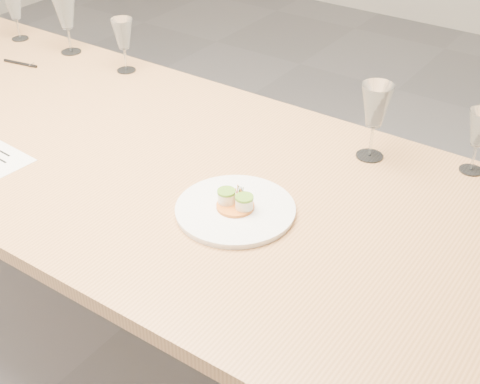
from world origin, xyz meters
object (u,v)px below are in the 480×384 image
Objects in this scene: dining_table at (105,158)px; ballpoint_pen at (21,63)px; wine_glass_2 at (123,35)px; dinner_plate at (235,209)px; wine_glass_0 at (14,7)px; wine_glass_3 at (376,107)px; wine_glass_4 at (480,130)px; wine_glass_1 at (65,13)px.

ballpoint_pen is at bearing 160.49° from dining_table.
wine_glass_2 is (-0.27, 0.40, 0.20)m from dining_table.
wine_glass_0 is (-1.35, 0.47, 0.12)m from dinner_plate.
ballpoint_pen is at bearing -174.28° from wine_glass_3.
wine_glass_3 is at bearing -161.23° from wine_glass_4.
wine_glass_0 reaches higher than dining_table.
dinner_plate is 1.61× the size of wine_glass_0.
wine_glass_1 is (-1.09, 0.49, 0.14)m from dinner_plate.
wine_glass_3 is at bearing -2.71° from wine_glass_2.
dinner_plate is at bearing -128.20° from wine_glass_4.
wine_glass_1 is at bearing 177.55° from wine_glass_3.
wine_glass_0 is 1.50m from wine_glass_3.
wine_glass_1 is at bearing 4.33° from wine_glass_0.
wine_glass_0 is (-0.20, 0.16, 0.12)m from ballpoint_pen.
wine_glass_0 reaches higher than dinner_plate.
dinner_plate is 1.58× the size of wine_glass_2.
wine_glass_4 is at bearing 51.80° from dinner_plate.
wine_glass_4 is at bearing -2.67° from ballpoint_pen.
wine_glass_2 is 0.96m from wine_glass_3.
wine_glass_3 is at bearing 70.61° from dinner_plate.
wine_glass_1 is at bearing -178.69° from wine_glass_4.
wine_glass_0 is 0.98× the size of wine_glass_2.
wine_glass_3 reaches higher than wine_glass_2.
dining_table is 1.05m from wine_glass_4.
wine_glass_3 is 0.27m from wine_glass_4.
wine_glass_1 is (-0.56, 0.40, 0.22)m from dining_table.
ballpoint_pen is (-1.15, 0.30, -0.01)m from dinner_plate.
dinner_plate is 1.19m from ballpoint_pen.
dining_table is 0.80m from wine_glass_3.
wine_glass_1 is at bearing 155.97° from dinner_plate.
wine_glass_1 reaches higher than dinner_plate.
wine_glass_2 is 1.05× the size of wine_glass_4.
wine_glass_1 is at bearing 178.46° from wine_glass_2.
dining_table is 13.46× the size of wine_glass_4.
wine_glass_3 is at bearing -1.27° from wine_glass_0.
wine_glass_0 reaches higher than ballpoint_pen.
wine_glass_2 reaches higher than ballpoint_pen.
wine_glass_3 is (1.24, -0.05, 0.00)m from wine_glass_1.
dining_table is at bearing -152.76° from wine_glass_3.
wine_glass_2 reaches higher than dining_table.
wine_glass_1 reaches higher than dining_table.
dining_table is at bearing -35.87° from wine_glass_1.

